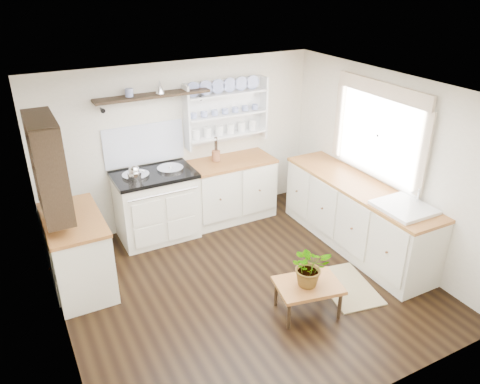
{
  "coord_description": "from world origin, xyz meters",
  "views": [
    {
      "loc": [
        -2.16,
        -3.96,
        3.39
      ],
      "look_at": [
        0.06,
        0.25,
        1.1
      ],
      "focal_mm": 35.0,
      "sensor_mm": 36.0,
      "label": 1
    }
  ],
  "objects": [
    {
      "name": "utensil_crock",
      "position": [
        0.42,
        1.68,
        0.98
      ],
      "size": [
        0.12,
        0.12,
        0.14
      ],
      "primitive_type": "cylinder",
      "color": "brown",
      "rests_on": "back_cabinets"
    },
    {
      "name": "back_cabinets",
      "position": [
        0.6,
        1.6,
        0.46
      ],
      "size": [
        1.27,
        0.63,
        0.9
      ],
      "color": "silver",
      "rests_on": "floor"
    },
    {
      "name": "potted_plant",
      "position": [
        0.36,
        -0.73,
        0.59
      ],
      "size": [
        0.5,
        0.47,
        0.45
      ],
      "primitive_type": "imported",
      "rotation": [
        0.0,
        0.0,
        -0.34
      ],
      "color": "#3F7233",
      "rests_on": "center_table"
    },
    {
      "name": "wall_right",
      "position": [
        2.0,
        0.0,
        1.15
      ],
      "size": [
        0.02,
        3.8,
        2.3
      ],
      "primitive_type": "cube",
      "color": "beige",
      "rests_on": "ground"
    },
    {
      "name": "left_cabinets",
      "position": [
        -1.7,
        0.9,
        0.46
      ],
      "size": [
        0.62,
        1.13,
        0.9
      ],
      "color": "silver",
      "rests_on": "floor"
    },
    {
      "name": "floor_rug",
      "position": [
        1.03,
        -0.6,
        0.01
      ],
      "size": [
        0.69,
        0.93,
        0.02
      ],
      "primitive_type": "cube",
      "rotation": [
        0.0,
        0.0,
        -0.18
      ],
      "color": "olive",
      "rests_on": "floor"
    },
    {
      "name": "plate_rack",
      "position": [
        0.65,
        1.86,
        1.56
      ],
      "size": [
        1.2,
        0.22,
        0.9
      ],
      "color": "white",
      "rests_on": "wall_back"
    },
    {
      "name": "ceiling",
      "position": [
        0.0,
        0.0,
        2.3
      ],
      "size": [
        4.0,
        3.8,
        0.01
      ],
      "primitive_type": "cube",
      "color": "white",
      "rests_on": "wall_back"
    },
    {
      "name": "floor",
      "position": [
        0.0,
        0.0,
        0.0
      ],
      "size": [
        4.0,
        3.8,
        0.01
      ],
      "primitive_type": "cube",
      "color": "black",
      "rests_on": "ground"
    },
    {
      "name": "left_shelving",
      "position": [
        -1.84,
        0.9,
        1.55
      ],
      "size": [
        0.28,
        0.8,
        1.05
      ],
      "primitive_type": "cube",
      "color": "black",
      "rests_on": "wall_left"
    },
    {
      "name": "window",
      "position": [
        1.95,
        0.15,
        1.56
      ],
      "size": [
        0.08,
        1.55,
        1.22
      ],
      "color": "white",
      "rests_on": "wall_right"
    },
    {
      "name": "wall_back",
      "position": [
        0.0,
        1.9,
        1.15
      ],
      "size": [
        4.0,
        0.02,
        2.3
      ],
      "primitive_type": "cube",
      "color": "beige",
      "rests_on": "ground"
    },
    {
      "name": "belfast_sink",
      "position": [
        1.7,
        -0.65,
        0.8
      ],
      "size": [
        0.55,
        0.6,
        0.45
      ],
      "color": "white",
      "rests_on": "right_cabinets"
    },
    {
      "name": "high_shelf",
      "position": [
        -0.4,
        1.78,
        1.91
      ],
      "size": [
        1.5,
        0.29,
        0.16
      ],
      "color": "black",
      "rests_on": "wall_back"
    },
    {
      "name": "right_cabinets",
      "position": [
        1.7,
        0.1,
        0.46
      ],
      "size": [
        0.62,
        2.43,
        0.9
      ],
      "color": "silver",
      "rests_on": "floor"
    },
    {
      "name": "center_table",
      "position": [
        0.36,
        -0.73,
        0.32
      ],
      "size": [
        0.76,
        0.61,
        0.37
      ],
      "rotation": [
        0.0,
        0.0,
        -0.2
      ],
      "color": "brown",
      "rests_on": "floor"
    },
    {
      "name": "kettle",
      "position": [
        -0.82,
        1.45,
        1.04
      ],
      "size": [
        0.18,
        0.18,
        0.22
      ],
      "primitive_type": null,
      "color": "silver",
      "rests_on": "aga_cooker"
    },
    {
      "name": "aga_cooker",
      "position": [
        -0.54,
        1.57,
        0.48
      ],
      "size": [
        1.07,
        0.74,
        0.98
      ],
      "color": "silver",
      "rests_on": "floor"
    },
    {
      "name": "wall_left",
      "position": [
        -2.0,
        0.0,
        1.15
      ],
      "size": [
        0.02,
        3.8,
        2.3
      ],
      "primitive_type": "cube",
      "color": "beige",
      "rests_on": "ground"
    }
  ]
}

